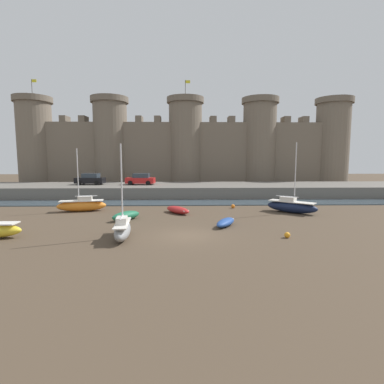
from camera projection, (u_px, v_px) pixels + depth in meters
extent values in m
plane|color=#4C3D2D|center=(187.00, 236.00, 21.06)|extent=(160.00, 160.00, 0.00)
cube|color=#3D4C56|center=(186.00, 203.00, 36.28)|extent=(80.00, 4.50, 0.10)
cube|color=#666059|center=(186.00, 190.00, 43.40)|extent=(65.48, 10.00, 1.60)
cube|color=#706354|center=(186.00, 156.00, 54.07)|extent=(53.48, 2.80, 11.64)
cylinder|color=#706354|center=(35.00, 146.00, 53.21)|extent=(5.86, 5.86, 15.04)
cylinder|color=#675B4D|center=(33.00, 100.00, 52.29)|extent=(6.57, 6.57, 1.00)
cylinder|color=#4C4742|center=(32.00, 88.00, 52.06)|extent=(0.10, 0.10, 3.00)
cube|color=yellow|center=(34.00, 81.00, 51.94)|extent=(0.80, 0.04, 0.50)
cylinder|color=#706354|center=(111.00, 146.00, 53.54)|extent=(5.86, 5.86, 15.04)
cylinder|color=#675B4D|center=(109.00, 100.00, 52.63)|extent=(6.57, 6.57, 1.00)
cylinder|color=#706354|center=(185.00, 146.00, 53.88)|extent=(5.86, 5.86, 15.04)
cylinder|color=#675B4D|center=(185.00, 100.00, 52.96)|extent=(6.57, 6.57, 1.00)
cylinder|color=#4C4742|center=(185.00, 89.00, 52.73)|extent=(0.10, 0.10, 3.00)
cube|color=yellow|center=(188.00, 82.00, 52.61)|extent=(0.80, 0.04, 0.50)
cylinder|color=#706354|center=(259.00, 146.00, 54.21)|extent=(5.86, 5.86, 15.04)
cylinder|color=#675B4D|center=(260.00, 101.00, 53.30)|extent=(6.57, 6.57, 1.00)
cylinder|color=#706354|center=(332.00, 146.00, 54.55)|extent=(5.86, 5.86, 15.04)
cylinder|color=#675B4D|center=(334.00, 101.00, 53.63)|extent=(6.57, 6.57, 1.00)
cube|color=#6A5E4F|center=(65.00, 119.00, 52.81)|extent=(1.10, 2.52, 1.10)
cube|color=#6A5E4F|center=(84.00, 119.00, 52.89)|extent=(1.10, 2.52, 1.10)
cube|color=#6A5E4F|center=(139.00, 120.00, 53.14)|extent=(1.10, 2.52, 1.10)
cube|color=#6A5E4F|center=(158.00, 120.00, 53.22)|extent=(1.10, 2.52, 1.10)
cube|color=#6A5E4F|center=(213.00, 120.00, 53.47)|extent=(1.10, 2.52, 1.10)
cube|color=#6A5E4F|center=(231.00, 120.00, 53.55)|extent=(1.10, 2.52, 1.10)
cube|color=#6A5E4F|center=(286.00, 120.00, 53.80)|extent=(1.10, 2.52, 1.10)
cube|color=#6A5E4F|center=(304.00, 120.00, 53.88)|extent=(1.10, 2.52, 1.10)
ellipsoid|color=red|center=(178.00, 210.00, 29.51)|extent=(2.92, 3.30, 0.68)
ellipsoid|color=#F23939|center=(178.00, 209.00, 29.50)|extent=(2.36, 2.68, 0.38)
cube|color=beige|center=(176.00, 209.00, 29.68)|extent=(0.89, 0.75, 0.06)
cube|color=beige|center=(186.00, 211.00, 28.51)|extent=(0.67, 0.61, 0.08)
ellipsoid|color=#141E3D|center=(292.00, 207.00, 29.82)|extent=(4.77, 4.34, 1.14)
cube|color=silver|center=(292.00, 202.00, 29.76)|extent=(4.17, 3.79, 0.08)
cube|color=silver|center=(288.00, 199.00, 29.97)|extent=(1.67, 1.61, 0.44)
cylinder|color=silver|center=(295.00, 172.00, 29.26)|extent=(0.10, 0.10, 5.82)
cylinder|color=silver|center=(287.00, 196.00, 30.02)|extent=(1.79, 1.54, 0.08)
ellipsoid|color=#1E6B47|center=(126.00, 216.00, 26.29)|extent=(2.64, 2.95, 0.78)
ellipsoid|color=#339266|center=(126.00, 215.00, 26.29)|extent=(2.13, 2.40, 0.43)
cube|color=beige|center=(128.00, 214.00, 26.46)|extent=(0.82, 0.70, 0.06)
cube|color=beige|center=(115.00, 217.00, 25.37)|extent=(0.62, 0.57, 0.08)
ellipsoid|color=#234793|center=(226.00, 222.00, 23.97)|extent=(2.27, 3.06, 0.62)
ellipsoid|color=blue|center=(226.00, 222.00, 23.97)|extent=(1.82, 2.49, 0.34)
cube|color=beige|center=(225.00, 222.00, 23.77)|extent=(0.81, 0.57, 0.06)
cube|color=beige|center=(230.00, 219.00, 24.99)|extent=(0.60, 0.50, 0.08)
ellipsoid|color=orange|center=(82.00, 206.00, 30.59)|extent=(5.01, 2.27, 1.13)
cube|color=silver|center=(81.00, 201.00, 30.53)|extent=(4.40, 1.95, 0.08)
cube|color=silver|center=(85.00, 198.00, 30.58)|extent=(1.50, 1.13, 0.44)
cylinder|color=silver|center=(78.00, 175.00, 30.17)|extent=(0.10, 0.10, 5.27)
cylinder|color=silver|center=(86.00, 196.00, 30.58)|extent=(2.15, 0.50, 0.08)
ellipsoid|color=gray|center=(123.00, 230.00, 20.32)|extent=(1.43, 4.25, 1.10)
cube|color=silver|center=(122.00, 223.00, 20.26)|extent=(1.22, 3.74, 0.08)
cube|color=silver|center=(122.00, 220.00, 19.92)|extent=(0.78, 1.23, 0.44)
cylinder|color=silver|center=(122.00, 183.00, 20.16)|extent=(0.10, 0.10, 5.31)
cylinder|color=silver|center=(121.00, 217.00, 19.79)|extent=(0.26, 1.88, 0.08)
sphere|color=orange|center=(233.00, 206.00, 32.53)|extent=(0.42, 0.42, 0.42)
sphere|color=orange|center=(287.00, 235.00, 20.48)|extent=(0.40, 0.40, 0.40)
cube|color=red|center=(140.00, 180.00, 43.13)|extent=(4.22, 2.01, 0.80)
cube|color=#2D3842|center=(141.00, 176.00, 43.04)|extent=(2.36, 1.67, 0.64)
cylinder|color=black|center=(130.00, 183.00, 42.38)|extent=(0.65, 0.23, 0.64)
cylinder|color=black|center=(133.00, 182.00, 44.07)|extent=(0.65, 0.23, 0.64)
cylinder|color=black|center=(148.00, 183.00, 42.25)|extent=(0.65, 0.23, 0.64)
cylinder|color=black|center=(150.00, 182.00, 43.94)|extent=(0.65, 0.23, 0.64)
cube|color=black|center=(90.00, 180.00, 43.18)|extent=(4.22, 2.01, 0.80)
cube|color=#2D3842|center=(91.00, 176.00, 43.09)|extent=(2.36, 1.67, 0.64)
cylinder|color=black|center=(79.00, 183.00, 42.43)|extent=(0.65, 0.23, 0.64)
cylinder|color=black|center=(84.00, 182.00, 44.12)|extent=(0.65, 0.23, 0.64)
cylinder|color=black|center=(97.00, 183.00, 42.30)|extent=(0.65, 0.23, 0.64)
cylinder|color=black|center=(101.00, 182.00, 43.98)|extent=(0.65, 0.23, 0.64)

